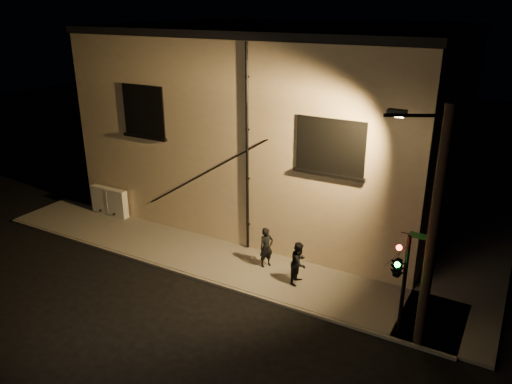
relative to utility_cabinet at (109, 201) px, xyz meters
The scene contains 8 objects.
ground 9.81m from the utility_cabinet, 16.03° to the right, with size 90.00×90.00×0.00m, color black.
sidewalk 10.78m from the utility_cabinet, ahead, with size 21.00×16.00×0.12m.
building 9.67m from the utility_cabinet, 44.53° to the left, with size 16.20×12.23×8.80m.
utility_cabinet is the anchor object (origin of this frame).
pedestrian_a 9.03m from the utility_cabinet, ahead, with size 0.58×0.38×1.60m, color black.
pedestrian_b 10.69m from the utility_cabinet, ahead, with size 0.79×0.61×1.62m, color black.
traffic_signal 14.70m from the utility_cabinet, ahead, with size 1.30×2.06×3.48m.
streetlamp_pole 15.66m from the utility_cabinet, ahead, with size 2.03×1.39×7.41m.
Camera 1 is at (7.70, -13.24, 9.81)m, focal length 35.00 mm.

